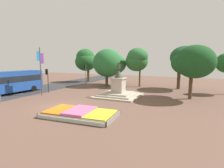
% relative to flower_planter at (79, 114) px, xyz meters
% --- Properties ---
extents(ground_plane, '(78.45, 78.45, 0.00)m').
position_rel_flower_planter_xyz_m(ground_plane, '(-3.69, 1.71, -0.24)').
color(ground_plane, brown).
extents(flower_planter, '(6.51, 3.90, 0.58)m').
position_rel_flower_planter_xyz_m(flower_planter, '(0.00, 0.00, 0.00)').
color(flower_planter, '#38281C').
rests_on(flower_planter, ground_plane).
extents(statue_monument, '(5.50, 5.50, 4.52)m').
position_rel_flower_planter_xyz_m(statue_monument, '(-0.21, 9.15, 0.60)').
color(statue_monument, '#B3A994').
rests_on(statue_monument, ground_plane).
extents(traffic_light_mid_block, '(0.41, 0.30, 3.49)m').
position_rel_flower_planter_xyz_m(traffic_light_mid_block, '(-10.79, 7.31, 2.17)').
color(traffic_light_mid_block, '#2D2D33').
rests_on(traffic_light_mid_block, ground_plane).
extents(traffic_light_far_corner, '(0.41, 0.29, 3.92)m').
position_rel_flower_planter_xyz_m(traffic_light_far_corner, '(-10.81, 17.45, 2.45)').
color(traffic_light_far_corner, slate).
rests_on(traffic_light_far_corner, ground_plane).
extents(banner_pole, '(0.14, 1.20, 6.47)m').
position_rel_flower_planter_xyz_m(banner_pole, '(-10.21, 5.60, 3.33)').
color(banner_pole, '#4C5156').
rests_on(banner_pole, ground_plane).
extents(city_bus, '(3.09, 9.89, 3.18)m').
position_rel_flower_planter_xyz_m(city_bus, '(-14.92, 4.06, 1.60)').
color(city_bus, '#1E4799').
rests_on(city_bus, ground_plane).
extents(kerb_bollard_mid_b, '(0.13, 0.13, 0.84)m').
position_rel_flower_planter_xyz_m(kerb_bollard_mid_b, '(-10.99, 0.31, 0.20)').
color(kerb_bollard_mid_b, slate).
rests_on(kerb_bollard_mid_b, ground_plane).
extents(park_tree_far_left, '(4.66, 4.60, 7.28)m').
position_rel_flower_planter_xyz_m(park_tree_far_left, '(-12.97, 20.92, 4.61)').
color(park_tree_far_left, '#4C3823').
rests_on(park_tree_far_left, ground_plane).
extents(park_tree_behind_statue, '(5.47, 7.30, 6.83)m').
position_rel_flower_planter_xyz_m(park_tree_behind_statue, '(-5.51, 18.03, 3.93)').
color(park_tree_behind_statue, brown).
rests_on(park_tree_behind_statue, ground_plane).
extents(park_tree_street_side, '(4.71, 5.70, 7.10)m').
position_rel_flower_planter_xyz_m(park_tree_street_side, '(7.38, 18.75, 4.87)').
color(park_tree_street_side, '#4C3823').
rests_on(park_tree_street_side, ground_plane).
extents(park_tree_mid_canopy, '(4.08, 4.47, 6.95)m').
position_rel_flower_planter_xyz_m(park_tree_mid_canopy, '(-0.53, 18.59, 4.72)').
color(park_tree_mid_canopy, brown).
rests_on(park_tree_mid_canopy, ground_plane).
extents(park_tree_distant, '(5.10, 5.74, 6.55)m').
position_rel_flower_planter_xyz_m(park_tree_distant, '(8.46, 11.24, 4.28)').
color(park_tree_distant, '#4C3823').
rests_on(park_tree_distant, ground_plane).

